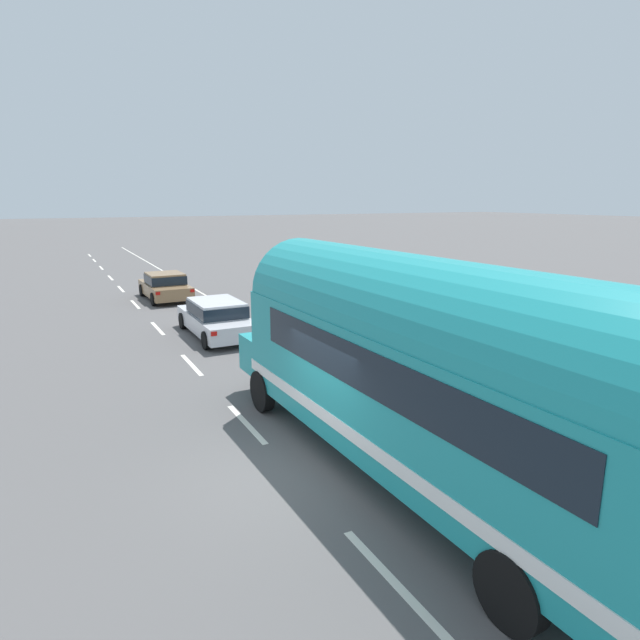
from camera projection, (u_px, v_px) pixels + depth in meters
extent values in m
plane|color=#565454|center=(293.00, 474.00, 10.09)|extent=(300.00, 300.00, 0.00)
cube|color=silver|center=(392.00, 580.00, 7.28)|extent=(0.14, 2.40, 0.01)
cube|color=silver|center=(246.00, 423.00, 12.33)|extent=(0.14, 2.40, 0.01)
cube|color=silver|center=(191.00, 365.00, 16.69)|extent=(0.14, 2.40, 0.01)
cube|color=silver|center=(158.00, 328.00, 21.36)|extent=(0.14, 2.40, 0.01)
cube|color=silver|center=(135.00, 304.00, 26.20)|extent=(0.14, 2.40, 0.01)
cube|color=silver|center=(121.00, 289.00, 30.64)|extent=(0.14, 2.40, 0.01)
cube|color=silver|center=(111.00, 278.00, 34.95)|extent=(0.14, 2.40, 0.01)
cube|color=silver|center=(101.00, 268.00, 39.98)|extent=(0.14, 2.40, 0.01)
cube|color=silver|center=(94.00, 260.00, 44.77)|extent=(0.14, 2.40, 0.01)
cube|color=silver|center=(90.00, 255.00, 48.76)|extent=(0.14, 2.40, 0.01)
cube|color=silver|center=(255.00, 324.00, 22.16)|extent=(0.12, 80.00, 0.01)
cube|color=teal|center=(419.00, 391.00, 9.44)|extent=(2.68, 9.77, 2.30)
cylinder|color=teal|center=(422.00, 327.00, 9.18)|extent=(2.63, 9.67, 2.45)
cube|color=teal|center=(288.00, 351.00, 14.32)|extent=(2.28, 1.34, 0.95)
cube|color=white|center=(418.00, 425.00, 9.58)|extent=(2.72, 9.81, 0.24)
cube|color=black|center=(432.00, 363.00, 9.05)|extent=(2.67, 7.97, 0.76)
cube|color=black|center=(297.00, 306.00, 13.51)|extent=(2.14, 0.14, 0.96)
cube|color=silver|center=(277.00, 349.00, 14.94)|extent=(0.90, 0.12, 0.56)
cylinder|color=black|center=(262.00, 391.00, 13.00)|extent=(0.28, 1.00, 1.00)
cylinder|color=black|center=(345.00, 376.00, 14.09)|extent=(0.28, 1.00, 1.00)
cylinder|color=black|center=(511.00, 591.00, 6.37)|extent=(0.28, 1.00, 1.00)
cylinder|color=black|center=(631.00, 534.00, 7.46)|extent=(0.28, 1.00, 1.00)
cube|color=silver|center=(216.00, 322.00, 20.14)|extent=(1.83, 4.78, 0.60)
cube|color=silver|center=(217.00, 308.00, 19.90)|extent=(1.63, 2.43, 0.55)
cube|color=black|center=(217.00, 309.00, 19.91)|extent=(1.69, 2.47, 0.43)
cube|color=red|center=(214.00, 334.00, 17.67)|extent=(0.20, 0.04, 0.14)
cube|color=red|center=(259.00, 329.00, 18.38)|extent=(0.20, 0.04, 0.14)
cylinder|color=black|center=(183.00, 321.00, 21.25)|extent=(0.20, 0.64, 0.64)
cylinder|color=black|center=(225.00, 316.00, 22.03)|extent=(0.20, 0.64, 0.64)
cylinder|color=black|center=(206.00, 340.00, 18.33)|extent=(0.20, 0.64, 0.64)
cylinder|color=black|center=(254.00, 335.00, 19.11)|extent=(0.20, 0.64, 0.64)
cube|color=olive|center=(165.00, 289.00, 27.44)|extent=(1.96, 4.36, 0.60)
cube|color=olive|center=(165.00, 278.00, 27.21)|extent=(1.72, 2.01, 0.55)
cube|color=black|center=(165.00, 279.00, 27.22)|extent=(1.78, 2.05, 0.43)
cube|color=red|center=(158.00, 294.00, 25.16)|extent=(0.20, 0.04, 0.14)
cube|color=red|center=(192.00, 291.00, 25.92)|extent=(0.20, 0.04, 0.14)
cylinder|color=black|center=(142.00, 290.00, 28.32)|extent=(0.21, 0.64, 0.64)
cylinder|color=black|center=(176.00, 288.00, 29.16)|extent=(0.21, 0.64, 0.64)
cylinder|color=black|center=(154.00, 299.00, 25.82)|extent=(0.21, 0.64, 0.64)
cylinder|color=black|center=(191.00, 296.00, 26.65)|extent=(0.21, 0.64, 0.64)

